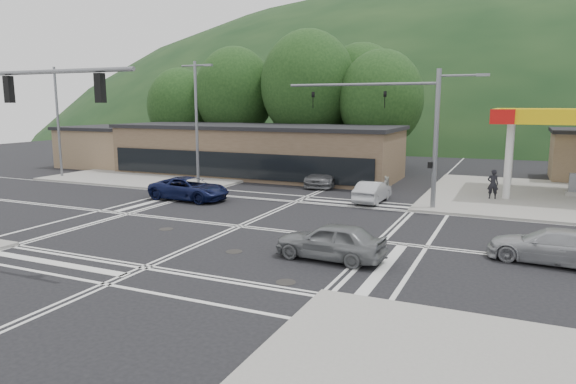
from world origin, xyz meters
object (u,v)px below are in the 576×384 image
at_px(car_queue_a, 372,192).
at_px(car_silver_east, 551,246).
at_px(car_grey_center, 331,241).
at_px(pedestrian, 493,184).
at_px(car_northbound, 326,175).
at_px(car_blue_west, 189,189).
at_px(car_queue_b, 378,174).

bearing_deg(car_queue_a, car_silver_east, 137.23).
distance_m(car_grey_center, pedestrian, 16.70).
bearing_deg(car_silver_east, car_northbound, -128.49).
bearing_deg(car_northbound, car_queue_a, -48.31).
xyz_separation_m(car_blue_west, pedestrian, (17.69, 7.52, 0.35)).
height_order(car_northbound, pedestrian, pedestrian).
relative_size(car_silver_east, car_northbound, 0.88).
distance_m(car_grey_center, car_queue_a, 12.45).
bearing_deg(pedestrian, car_northbound, -19.18).
distance_m(car_northbound, pedestrian, 11.82).
bearing_deg(car_queue_a, car_queue_b, -76.65).
xyz_separation_m(car_queue_a, pedestrian, (6.81, 3.52, 0.41)).
bearing_deg(car_northbound, car_grey_center, -71.74).
height_order(car_blue_west, car_northbound, car_northbound).
bearing_deg(car_blue_west, car_queue_a, -68.33).
xyz_separation_m(car_grey_center, pedestrian, (5.20, 15.86, 0.34)).
height_order(car_queue_b, pedestrian, pedestrian).
relative_size(car_silver_east, car_queue_a, 1.14).
height_order(car_queue_a, car_queue_b, car_queue_b).
height_order(car_queue_a, car_northbound, car_northbound).
relative_size(car_silver_east, car_queue_b, 0.97).
height_order(car_silver_east, car_queue_a, car_silver_east).
distance_m(car_blue_west, car_queue_a, 11.59).
height_order(car_silver_east, car_northbound, car_northbound).
bearing_deg(car_queue_b, car_blue_west, 40.62).
bearing_deg(car_silver_east, car_blue_west, -98.11).
bearing_deg(car_queue_a, pedestrian, -151.07).
relative_size(car_queue_a, car_queue_b, 0.85).
distance_m(car_queue_a, car_queue_b, 7.08).
bearing_deg(car_blue_west, car_northbound, -31.85).
distance_m(car_silver_east, car_queue_b, 19.59).
bearing_deg(car_silver_east, car_queue_a, -127.88).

